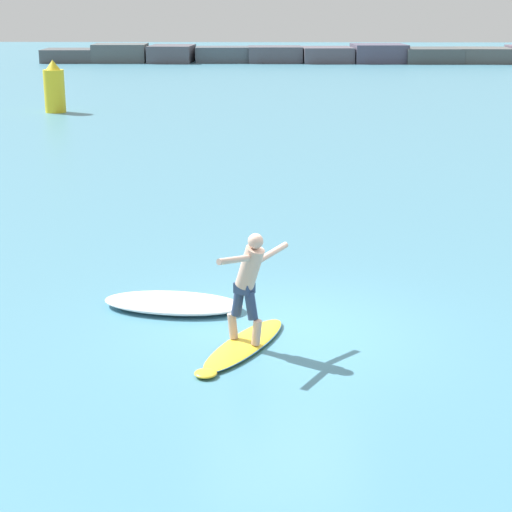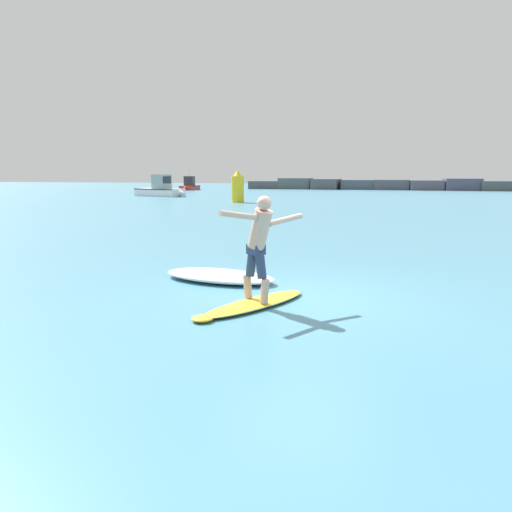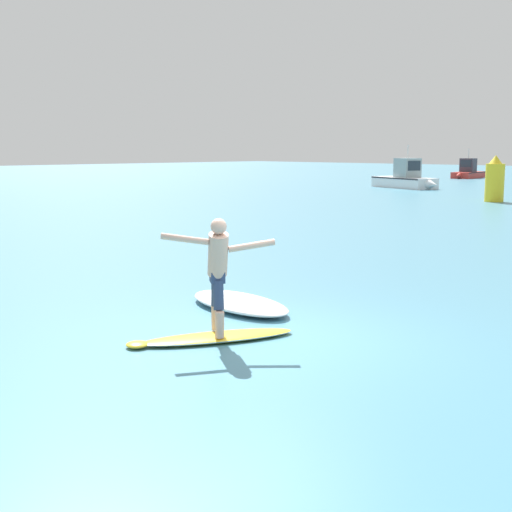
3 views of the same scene
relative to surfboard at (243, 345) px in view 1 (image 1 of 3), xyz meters
name	(u,v)px [view 1 (image 1 of 3)]	position (x,y,z in m)	size (l,w,h in m)	color
ground_plane	(282,331)	(0.59, 0.72, -0.05)	(200.00, 200.00, 0.00)	teal
rock_jetty_breakwater	(312,54)	(3.46, 62.72, 0.64)	(44.02, 4.90, 5.01)	#4C5052
surfboard	(243,345)	(0.00, 0.00, 0.00)	(1.52, 2.43, 0.23)	yellow
surfer	(249,279)	(0.09, -0.01, 1.04)	(1.00, 1.36, 1.70)	tan
channel_marker_buoy	(54,89)	(-9.83, 28.07, 1.05)	(0.96, 0.96, 2.39)	yellow
wave_foam_at_tail	(173,303)	(-1.24, 1.67, 0.06)	(2.51, 1.41, 0.21)	white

